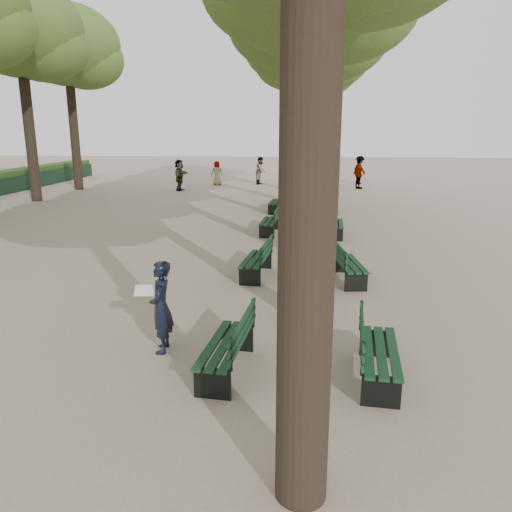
{
  "coord_description": "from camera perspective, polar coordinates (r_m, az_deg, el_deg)",
  "views": [
    {
      "loc": [
        1.43,
        -6.32,
        3.6
      ],
      "look_at": [
        0.6,
        3.0,
        1.2
      ],
      "focal_mm": 35.0,
      "sensor_mm": 36.0,
      "label": 1
    }
  ],
  "objects": [
    {
      "name": "ground",
      "position": [
        7.42,
        -6.92,
        -14.78
      ],
      "size": [
        120.0,
        120.0,
        0.0
      ],
      "primitive_type": "plane",
      "color": "tan",
      "rests_on": "ground"
    },
    {
      "name": "tree_central_3",
      "position": [
        19.74,
        5.78,
        26.16
      ],
      "size": [
        6.0,
        6.0,
        9.95
      ],
      "color": "#33261C",
      "rests_on": "ground"
    },
    {
      "name": "tree_central_4",
      "position": [
        24.66,
        5.67,
        23.78
      ],
      "size": [
        6.0,
        6.0,
        9.95
      ],
      "color": "#33261C",
      "rests_on": "ground"
    },
    {
      "name": "tree_central_5",
      "position": [
        29.6,
        5.6,
        22.19
      ],
      "size": [
        6.0,
        6.0,
        9.95
      ],
      "color": "#33261C",
      "rests_on": "ground"
    },
    {
      "name": "tree_far_4",
      "position": [
        28.15,
        -25.52,
        22.37
      ],
      "size": [
        6.0,
        6.0,
        10.45
      ],
      "color": "#33261C",
      "rests_on": "ground"
    },
    {
      "name": "tree_far_5",
      "position": [
        32.57,
        -20.82,
        21.53
      ],
      "size": [
        6.0,
        6.0,
        10.45
      ],
      "color": "#33261C",
      "rests_on": "ground"
    },
    {
      "name": "bench_left_0",
      "position": [
        7.69,
        -3.44,
        -11.29
      ],
      "size": [
        0.74,
        1.85,
        0.92
      ],
      "color": "black",
      "rests_on": "ground"
    },
    {
      "name": "bench_left_1",
      "position": [
        12.44,
        -0.0,
        -1.14
      ],
      "size": [
        0.75,
        1.85,
        0.92
      ],
      "color": "black",
      "rests_on": "ground"
    },
    {
      "name": "bench_left_2",
      "position": [
        17.54,
        1.53,
        3.44
      ],
      "size": [
        0.66,
        1.83,
        0.92
      ],
      "color": "black",
      "rests_on": "ground"
    },
    {
      "name": "bench_left_3",
      "position": [
        22.18,
        2.3,
        5.74
      ],
      "size": [
        0.7,
        1.84,
        0.92
      ],
      "color": "black",
      "rests_on": "ground"
    },
    {
      "name": "bench_right_0",
      "position": [
        7.69,
        13.85,
        -11.7
      ],
      "size": [
        0.75,
        1.85,
        0.92
      ],
      "color": "black",
      "rests_on": "ground"
    },
    {
      "name": "bench_right_1",
      "position": [
        12.25,
        10.54,
        -1.64
      ],
      "size": [
        0.8,
        1.86,
        0.92
      ],
      "color": "black",
      "rests_on": "ground"
    },
    {
      "name": "bench_right_2",
      "position": [
        17.31,
        9.0,
        3.12
      ],
      "size": [
        0.66,
        1.83,
        0.92
      ],
      "color": "black",
      "rests_on": "ground"
    },
    {
      "name": "bench_right_3",
      "position": [
        22.57,
        8.14,
        5.76
      ],
      "size": [
        0.81,
        1.86,
        0.92
      ],
      "color": "black",
      "rests_on": "ground"
    },
    {
      "name": "man_with_map",
      "position": [
        8.32,
        -10.8,
        -5.74
      ],
      "size": [
        0.63,
        0.65,
        1.55
      ],
      "color": "black",
      "rests_on": "ground"
    },
    {
      "name": "pedestrian_b",
      "position": [
        34.37,
        11.76,
        9.61
      ],
      "size": [
        1.04,
        1.14,
        1.84
      ],
      "primitive_type": "imported",
      "rotation": [
        0.0,
        0.0,
        0.87
      ],
      "color": "#262628",
      "rests_on": "ground"
    },
    {
      "name": "pedestrian_c",
      "position": [
        31.39,
        11.69,
        9.15
      ],
      "size": [
        0.82,
        1.1,
        1.8
      ],
      "primitive_type": "imported",
      "rotation": [
        0.0,
        0.0,
        2.07
      ],
      "color": "#262628",
      "rests_on": "ground"
    },
    {
      "name": "pedestrian_a",
      "position": [
        33.35,
        0.55,
        9.72
      ],
      "size": [
        0.54,
        0.92,
        1.78
      ],
      "primitive_type": "imported",
      "rotation": [
        0.0,
        0.0,
        1.35
      ],
      "color": "#262628",
      "rests_on": "ground"
    },
    {
      "name": "pedestrian_e",
      "position": [
        30.21,
        -8.73,
        9.12
      ],
      "size": [
        0.58,
        1.73,
        1.83
      ],
      "primitive_type": "imported",
      "rotation": [
        0.0,
        0.0,
        1.44
      ],
      "color": "#262628",
      "rests_on": "ground"
    },
    {
      "name": "pedestrian_d",
      "position": [
        33.0,
        -4.48,
        9.43
      ],
      "size": [
        0.82,
        0.61,
        1.55
      ],
      "primitive_type": "imported",
      "rotation": [
        0.0,
        0.0,
        3.59
      ],
      "color": "#262628",
      "rests_on": "ground"
    }
  ]
}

